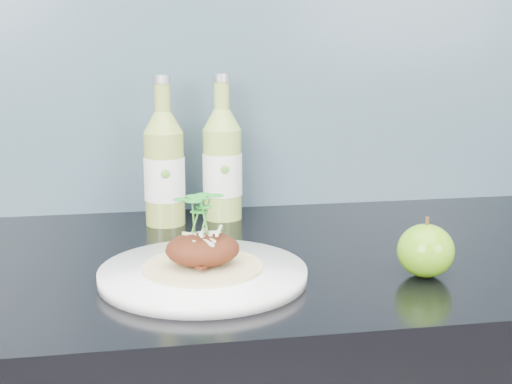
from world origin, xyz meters
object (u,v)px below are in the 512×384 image
(green_apple, at_px, (426,251))
(cider_bottle_right, at_px, (222,165))
(dinner_plate, at_px, (203,274))
(cider_bottle_left, at_px, (164,169))

(green_apple, bearing_deg, cider_bottle_right, 122.30)
(dinner_plate, bearing_deg, cider_bottle_left, 96.29)
(green_apple, bearing_deg, dinner_plate, 172.77)
(cider_bottle_left, bearing_deg, green_apple, -63.63)
(dinner_plate, distance_m, cider_bottle_right, 0.33)
(dinner_plate, height_order, cider_bottle_left, cider_bottle_left)
(green_apple, xyz_separation_m, cider_bottle_left, (-0.32, 0.33, 0.06))
(cider_bottle_left, xyz_separation_m, cider_bottle_right, (0.10, 0.02, 0.00))
(dinner_plate, height_order, green_apple, green_apple)
(cider_bottle_right, bearing_deg, cider_bottle_left, -155.80)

